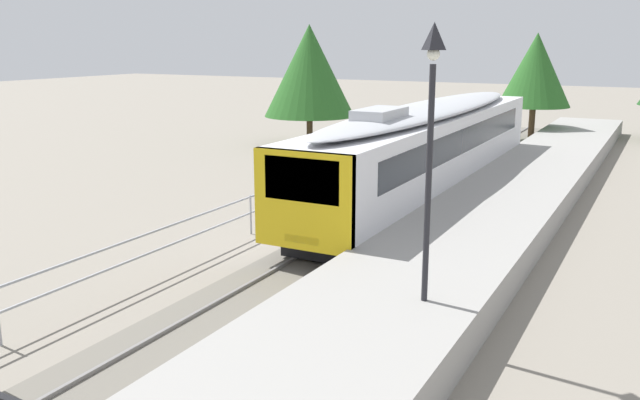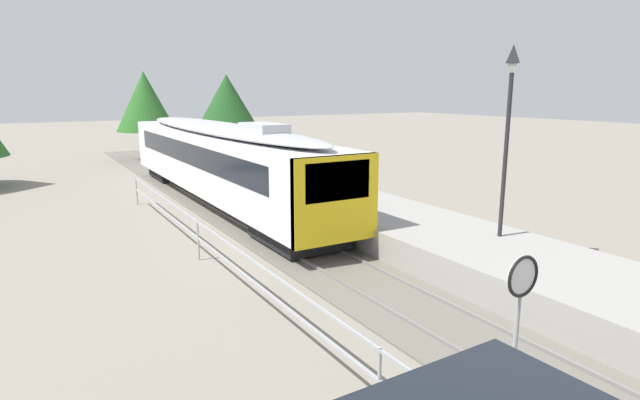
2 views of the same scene
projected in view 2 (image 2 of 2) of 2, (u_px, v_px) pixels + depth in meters
ground_plane at (199, 250)px, 16.53m from camera, size 160.00×160.00×0.00m
track_rails at (282, 236)px, 18.01m from camera, size 3.20×60.00×0.14m
commuter_train at (219, 157)px, 22.84m from camera, size 2.82×19.96×3.74m
station_platform at (359, 213)px, 19.54m from camera, size 3.90×60.00×0.90m
platform_lamp_mid_platform at (509, 105)px, 14.08m from camera, size 0.34×0.34×5.35m
speed_limit_sign at (520, 302)px, 7.18m from camera, size 0.61×0.10×2.81m
carpark_fence at (380, 368)px, 7.76m from camera, size 0.06×36.06×1.25m
tree_behind_station_far at (145, 102)px, 37.22m from camera, size 4.22×4.22×6.43m
tree_distant_left at (227, 99)px, 44.80m from camera, size 4.98×4.98×6.44m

